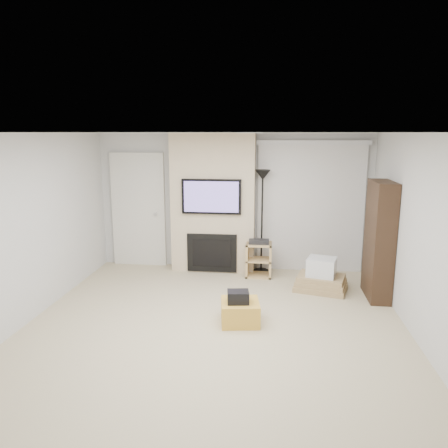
# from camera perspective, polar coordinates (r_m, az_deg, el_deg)

# --- Properties ---
(floor) EXTENTS (5.00, 5.50, 0.00)m
(floor) POSITION_cam_1_polar(r_m,az_deg,el_deg) (5.81, -1.38, -13.65)
(floor) COLOR #C1B28D
(floor) RESTS_ON ground
(ceiling) EXTENTS (5.00, 5.50, 0.00)m
(ceiling) POSITION_cam_1_polar(r_m,az_deg,el_deg) (5.24, -1.51, 11.86)
(ceiling) COLOR white
(ceiling) RESTS_ON wall_back
(wall_back) EXTENTS (5.00, 0.00, 2.50)m
(wall_back) POSITION_cam_1_polar(r_m,az_deg,el_deg) (8.07, 1.24, 2.94)
(wall_back) COLOR silver
(wall_back) RESTS_ON ground
(wall_front) EXTENTS (5.00, 0.00, 2.50)m
(wall_front) POSITION_cam_1_polar(r_m,az_deg,el_deg) (2.84, -9.34, -14.45)
(wall_front) COLOR silver
(wall_front) RESTS_ON ground
(wall_left) EXTENTS (0.00, 5.50, 2.50)m
(wall_left) POSITION_cam_1_polar(r_m,az_deg,el_deg) (6.24, -24.84, -0.82)
(wall_left) COLOR silver
(wall_left) RESTS_ON ground
(wall_right) EXTENTS (0.00, 5.50, 2.50)m
(wall_right) POSITION_cam_1_polar(r_m,az_deg,el_deg) (5.62, 24.70, -2.09)
(wall_right) COLOR silver
(wall_right) RESTS_ON ground
(hvac_vent) EXTENTS (0.35, 0.18, 0.01)m
(hvac_vent) POSITION_cam_1_polar(r_m,az_deg,el_deg) (6.00, 3.44, 11.81)
(hvac_vent) COLOR silver
(hvac_vent) RESTS_ON ceiling
(ottoman) EXTENTS (0.56, 0.56, 0.30)m
(ottoman) POSITION_cam_1_polar(r_m,az_deg,el_deg) (5.95, 2.11, -11.42)
(ottoman) COLOR gold
(ottoman) RESTS_ON floor
(black_bag) EXTENTS (0.31, 0.26, 0.16)m
(black_bag) POSITION_cam_1_polar(r_m,az_deg,el_deg) (5.82, 1.85, -9.50)
(black_bag) COLOR black
(black_bag) RESTS_ON ottoman
(fireplace_wall) EXTENTS (1.50, 0.47, 2.50)m
(fireplace_wall) POSITION_cam_1_polar(r_m,az_deg,el_deg) (7.91, -1.43, 2.65)
(fireplace_wall) COLOR beige
(fireplace_wall) RESTS_ON floor
(entry_door) EXTENTS (1.02, 0.11, 2.14)m
(entry_door) POSITION_cam_1_polar(r_m,az_deg,el_deg) (8.42, -11.08, 1.75)
(entry_door) COLOR silver
(entry_door) RESTS_ON floor
(vertical_blinds) EXTENTS (1.98, 0.10, 2.37)m
(vertical_blinds) POSITION_cam_1_polar(r_m,az_deg,el_deg) (8.01, 11.24, 2.82)
(vertical_blinds) COLOR silver
(vertical_blinds) RESTS_ON floor
(floor_lamp) EXTENTS (0.28, 0.28, 1.86)m
(floor_lamp) POSITION_cam_1_polar(r_m,az_deg,el_deg) (7.76, 5.04, 4.15)
(floor_lamp) COLOR black
(floor_lamp) RESTS_ON floor
(av_stand) EXTENTS (0.45, 0.38, 0.66)m
(av_stand) POSITION_cam_1_polar(r_m,az_deg,el_deg) (7.74, 4.56, -4.34)
(av_stand) COLOR tan
(av_stand) RESTS_ON floor
(box_stack) EXTENTS (0.93, 0.79, 0.53)m
(box_stack) POSITION_cam_1_polar(r_m,az_deg,el_deg) (7.26, 12.56, -6.89)
(box_stack) COLOR tan
(box_stack) RESTS_ON floor
(bookshelf) EXTENTS (0.30, 0.80, 1.80)m
(bookshelf) POSITION_cam_1_polar(r_m,az_deg,el_deg) (7.01, 19.61, -2.04)
(bookshelf) COLOR black
(bookshelf) RESTS_ON floor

